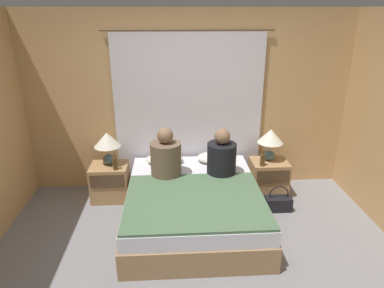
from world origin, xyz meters
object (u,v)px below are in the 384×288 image
Objects in this scene: nightstand_right at (268,177)px; bed at (193,206)px; lamp_right at (270,139)px; handbag_on_floor at (278,203)px; person_left_in_bed at (166,157)px; beer_bottle_on_right_stand at (263,160)px; lamp_left at (107,142)px; pillow_right at (215,157)px; pillow_left at (165,159)px; person_right_in_bed at (222,156)px; beer_bottle_on_left_stand at (115,163)px; nightstand_left at (110,182)px.

bed is at bearing -149.26° from nightstand_right.
handbag_on_floor is at bearing -87.91° from lamp_right.
person_left_in_bed is 1.59m from handbag_on_floor.
lamp_right is at bearing 92.09° from handbag_on_floor.
lamp_right is 1.48m from person_left_in_bed.
bed is at bearing -151.13° from beer_bottle_on_right_stand.
lamp_left reaches higher than pillow_right.
pillow_left is at bearing 160.29° from handbag_on_floor.
lamp_right reaches higher than pillow_left.
person_right_in_bed is 2.75× the size of beer_bottle_on_right_stand.
lamp_left reaches higher than bed.
lamp_right is 2.12m from beer_bottle_on_left_stand.
person_right_in_bed reaches higher than pillow_left.
pillow_left is 2.22× the size of beer_bottle_on_left_stand.
beer_bottle_on_left_stand is (-1.35, -0.21, 0.05)m from pillow_right.
lamp_right is at bearing 27.30° from person_right_in_bed.
pillow_right reaches higher than nightstand_right.
nightstand_left is at bearing -178.32° from lamp_right.
beer_bottle_on_left_stand is 1.96m from beer_bottle_on_right_stand.
nightstand_right is 0.99× the size of pillow_left.
nightstand_left is at bearing 149.26° from bed.
handbag_on_floor is at bearing -34.38° from pillow_right.
person_left_in_bed is 0.71m from person_right_in_bed.
bed is 8.35× the size of beer_bottle_on_left_stand.
lamp_left is 0.87m from person_left_in_bed.
beer_bottle_on_right_stand reaches higher than nightstand_left.
bed is 1.29m from nightstand_left.
nightstand_left is 0.97m from person_left_in_bed.
pillow_left is (-1.46, 0.02, -0.27)m from lamp_right.
person_right_in_bed reaches higher than lamp_left.
nightstand_right is at bearing 12.22° from person_left_in_bed.
handbag_on_floor is at bearing -11.25° from nightstand_left.
pillow_left is at bearing 170.85° from beer_bottle_on_right_stand.
pillow_right is at bearing 145.62° from handbag_on_floor.
beer_bottle_on_right_stand is at bearing -3.50° from nightstand_left.
beer_bottle_on_right_stand is (0.97, 0.53, 0.35)m from bed.
pillow_right is at bearing 173.56° from nightstand_right.
nightstand_left is 0.78× the size of person_left_in_bed.
person_left_in_bed is at bearing -25.64° from lamp_left.
pillow_left is 1.43× the size of handbag_on_floor.
person_right_in_bed reaches higher than nightstand_left.
beer_bottle_on_right_stand is at bearing -5.29° from lamp_left.
nightstand_left is 2.23× the size of beer_bottle_on_right_stand.
nightstand_left is 2.29m from lamp_right.
handbag_on_floor is (1.48, -0.53, -0.44)m from pillow_left.
lamp_left is at bearing -178.47° from pillow_left.
nightstand_right is 0.78× the size of person_left_in_bed.
person_right_in_bed is (1.49, -0.31, 0.48)m from nightstand_left.
lamp_left is (-1.11, 0.72, 0.58)m from bed.
person_left_in_bed is (-0.68, -0.40, 0.20)m from pillow_right.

